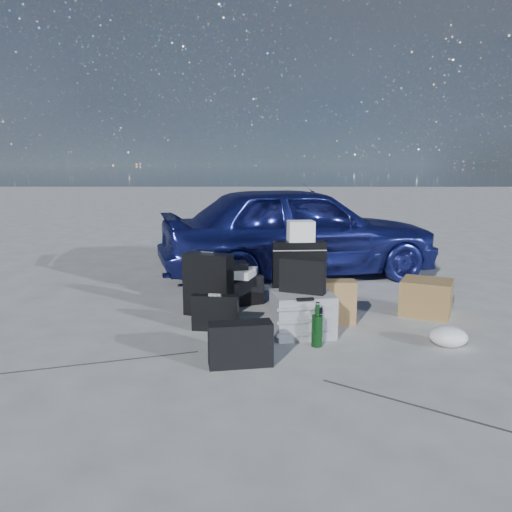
{
  "coord_description": "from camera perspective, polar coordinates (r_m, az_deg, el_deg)",
  "views": [
    {
      "loc": [
        -0.18,
        -3.86,
        1.41
      ],
      "look_at": [
        -0.22,
        0.85,
        0.55
      ],
      "focal_mm": 35.0,
      "sensor_mm": 36.0,
      "label": 1
    }
  ],
  "objects": [
    {
      "name": "green_bottle",
      "position": [
        3.99,
        6.99,
        -7.87
      ],
      "size": [
        0.11,
        0.11,
        0.34
      ],
      "primitive_type": "cylinder",
      "rotation": [
        0.0,
        0.0,
        0.37
      ],
      "color": "black",
      "rests_on": "ground"
    },
    {
      "name": "duffel_bag",
      "position": [
        5.14,
        -2.69,
        -3.93
      ],
      "size": [
        0.65,
        0.47,
        0.3
      ],
      "primitive_type": "cube",
      "rotation": [
        0.0,
        0.0,
        0.42
      ],
      "color": "black",
      "rests_on": "ground"
    },
    {
      "name": "car",
      "position": [
        6.37,
        4.89,
        2.92
      ],
      "size": [
        3.75,
        2.29,
        1.19
      ],
      "primitive_type": "imported",
      "rotation": [
        0.0,
        0.0,
        1.84
      ],
      "color": "#2A3395",
      "rests_on": "ground"
    },
    {
      "name": "messenger_bag",
      "position": [
        3.61,
        -1.81,
        -10.02
      ],
      "size": [
        0.48,
        0.25,
        0.32
      ],
      "primitive_type": "cube",
      "rotation": [
        0.0,
        0.0,
        0.17
      ],
      "color": "black",
      "rests_on": "ground"
    },
    {
      "name": "suitcase_left",
      "position": [
        4.74,
        -5.49,
        -3.3
      ],
      "size": [
        0.49,
        0.33,
        0.6
      ],
      "primitive_type": "cube",
      "rotation": [
        0.0,
        0.0,
        -0.39
      ],
      "color": "black",
      "rests_on": "ground"
    },
    {
      "name": "kraft_bag",
      "position": [
        4.58,
        9.42,
        -5.19
      ],
      "size": [
        0.3,
        0.18,
        0.39
      ],
      "primitive_type": "cube",
      "rotation": [
        0.0,
        0.0,
        0.0
      ],
      "color": "#AD894B",
      "rests_on": "ground"
    },
    {
      "name": "pelican_case",
      "position": [
        4.25,
        5.33,
        -6.59
      ],
      "size": [
        0.55,
        0.48,
        0.36
      ],
      "primitive_type": "cube",
      "rotation": [
        0.0,
        0.0,
        0.18
      ],
      "color": "#9D9FA2",
      "rests_on": "ground"
    },
    {
      "name": "laptop_bag",
      "position": [
        4.18,
        5.33,
        -2.3
      ],
      "size": [
        0.39,
        0.23,
        0.29
      ],
      "primitive_type": "cube",
      "rotation": [
        0.0,
        0.0,
        -0.39
      ],
      "color": "black",
      "rests_on": "pelican_case"
    },
    {
      "name": "briefcase",
      "position": [
        4.35,
        -4.68,
        -6.5
      ],
      "size": [
        0.41,
        0.13,
        0.31
      ],
      "primitive_type": "cube",
      "rotation": [
        0.0,
        0.0,
        -0.11
      ],
      "color": "black",
      "rests_on": "ground"
    },
    {
      "name": "cardboard_box",
      "position": [
        5.06,
        18.88,
        -4.48
      ],
      "size": [
        0.58,
        0.55,
        0.34
      ],
      "primitive_type": "cube",
      "rotation": [
        0.0,
        0.0,
        -0.44
      ],
      "color": "olive",
      "rests_on": "ground"
    },
    {
      "name": "flat_box_white",
      "position": [
        5.1,
        -2.75,
        -1.87
      ],
      "size": [
        0.52,
        0.44,
        0.08
      ],
      "primitive_type": "cube",
      "rotation": [
        0.0,
        0.0,
        -0.28
      ],
      "color": "white",
      "rests_on": "duffel_bag"
    },
    {
      "name": "flat_box_black",
      "position": [
        5.07,
        -2.77,
        -1.1
      ],
      "size": [
        0.34,
        0.27,
        0.07
      ],
      "primitive_type": "cube",
      "rotation": [
        0.0,
        0.0,
        0.17
      ],
      "color": "black",
      "rests_on": "flat_box_white"
    },
    {
      "name": "ground",
      "position": [
        4.12,
        3.01,
        -9.76
      ],
      "size": [
        60.0,
        60.0,
        0.0
      ],
      "primitive_type": "plane",
      "color": "#BBBCB6",
      "rests_on": "ground"
    },
    {
      "name": "suitcase_right",
      "position": [
        5.15,
        4.89,
        -1.9
      ],
      "size": [
        0.55,
        0.23,
        0.65
      ],
      "primitive_type": "cube",
      "rotation": [
        0.0,
        0.0,
        0.06
      ],
      "color": "black",
      "rests_on": "ground"
    },
    {
      "name": "white_carton",
      "position": [
        5.09,
        5.14,
        2.86
      ],
      "size": [
        0.28,
        0.23,
        0.21
      ],
      "primitive_type": "cube",
      "rotation": [
        0.0,
        0.0,
        0.1
      ],
      "color": "white",
      "rests_on": "suitcase_right"
    },
    {
      "name": "plastic_bag",
      "position": [
        4.26,
        21.11,
        -8.57
      ],
      "size": [
        0.36,
        0.34,
        0.16
      ],
      "primitive_type": "ellipsoid",
      "rotation": [
        0.0,
        0.0,
        -0.34
      ],
      "color": "white",
      "rests_on": "ground"
    }
  ]
}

